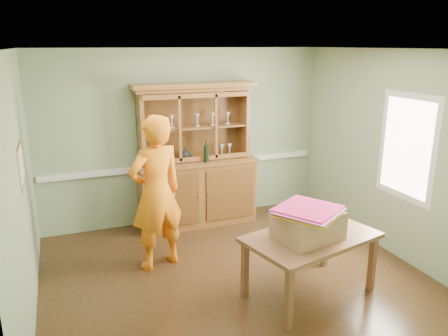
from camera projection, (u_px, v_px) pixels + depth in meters
name	position (u px, v px, depth m)	size (l,w,h in m)	color
floor	(233.00, 275.00, 5.40)	(4.50, 4.50, 0.00)	#492D17
ceiling	(234.00, 49.00, 4.66)	(4.50, 4.50, 0.00)	white
wall_back	(185.00, 137.00, 6.83)	(4.50, 4.50, 0.00)	gray
wall_left	(20.00, 193.00, 4.26)	(4.00, 4.00, 0.00)	gray
wall_right	(390.00, 153.00, 5.81)	(4.00, 4.00, 0.00)	gray
wall_front	(335.00, 240.00, 3.24)	(4.50, 4.50, 0.00)	gray
chair_rail	(186.00, 165.00, 6.93)	(4.41, 0.05, 0.08)	silver
framed_map	(22.00, 165.00, 4.48)	(0.03, 0.60, 0.46)	#352515
window_panel	(406.00, 147.00, 5.49)	(0.03, 0.96, 1.36)	silver
china_hutch	(196.00, 176.00, 6.79)	(1.87, 0.62, 2.20)	brown
dining_table	(311.00, 242.00, 4.83)	(1.60, 1.18, 0.72)	brown
cardboard_box	(308.00, 225.00, 4.71)	(0.66, 0.52, 0.31)	#98754E
kite_stack	(307.00, 211.00, 4.60)	(0.83, 0.83, 0.06)	gold
person	(156.00, 193.00, 5.38)	(0.71, 0.47, 1.96)	orange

